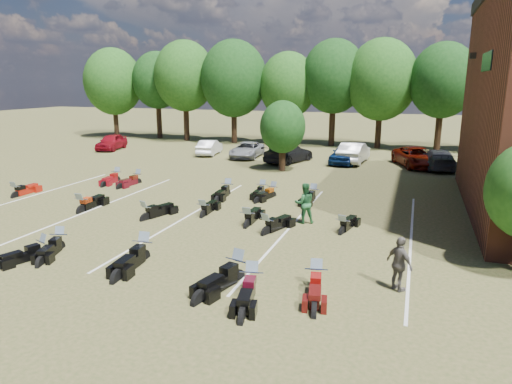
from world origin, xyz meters
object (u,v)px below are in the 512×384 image
at_px(motorcycle_14, 138,183).
at_px(motorcycle_3, 144,260).
at_px(car_0, 111,142).
at_px(car_4, 347,153).
at_px(person_green, 304,203).
at_px(motorcycle_7, 16,197).
at_px(person_grey, 399,264).

bearing_deg(motorcycle_14, motorcycle_3, -49.31).
distance_m(car_0, car_4, 21.73).
xyz_separation_m(person_green, motorcycle_14, (-11.71, 4.54, -0.91)).
distance_m(car_4, motorcycle_7, 22.88).
distance_m(motorcycle_3, motorcycle_7, 12.91).
relative_size(car_4, motorcycle_7, 2.07).
distance_m(car_0, motorcycle_3, 28.70).
bearing_deg(car_0, motorcycle_14, -60.44).
relative_size(car_0, motorcycle_3, 1.70).
relative_size(car_4, motorcycle_14, 2.09).
bearing_deg(motorcycle_3, motorcycle_7, 149.54).
xyz_separation_m(car_0, car_4, (21.73, -0.11, 0.06)).
xyz_separation_m(car_0, motorcycle_7, (6.23, -16.92, -0.72)).
xyz_separation_m(person_green, motorcycle_3, (-4.35, -6.18, -0.91)).
xyz_separation_m(motorcycle_3, motorcycle_14, (-7.36, 10.72, 0.00)).
distance_m(car_0, person_grey, 34.45).
distance_m(person_green, motorcycle_7, 16.07).
bearing_deg(car_0, person_grey, -52.09).
relative_size(car_0, person_grey, 2.49).
relative_size(person_grey, motorcycle_14, 0.77).
bearing_deg(motorcycle_7, car_4, -133.48).
bearing_deg(motorcycle_7, person_grey, 165.28).
xyz_separation_m(person_green, person_grey, (4.29, -5.72, -0.06)).
height_order(car_0, motorcycle_3, car_0).
bearing_deg(motorcycle_14, car_4, 52.23).
height_order(car_4, motorcycle_7, car_4).
relative_size(person_green, motorcycle_3, 0.73).
xyz_separation_m(motorcycle_3, motorcycle_7, (-11.68, 5.50, 0.00)).
xyz_separation_m(person_grey, motorcycle_3, (-8.64, -0.46, -0.85)).
distance_m(car_4, person_green, 16.14).
bearing_deg(person_green, person_grey, 101.89).
relative_size(person_green, motorcycle_7, 0.83).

